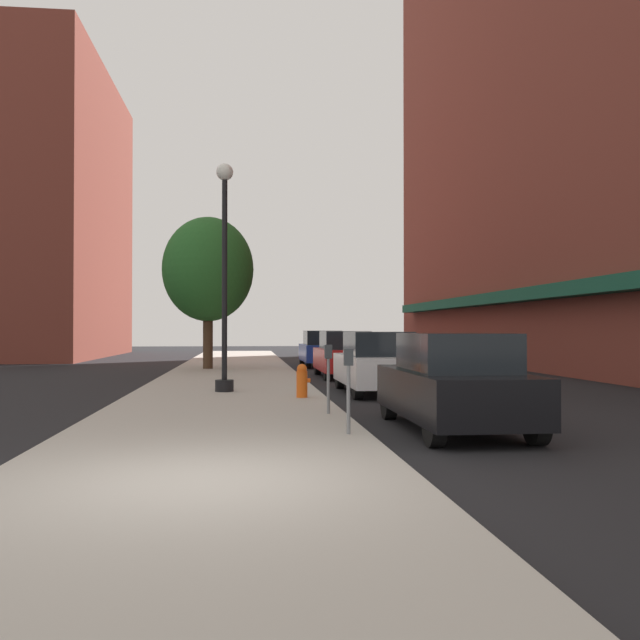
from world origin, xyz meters
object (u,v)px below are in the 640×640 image
Objects in this scene: parking_meter_near at (348,380)px; tree_near at (208,270)px; parking_meter_far at (328,370)px; car_white at (377,363)px; car_black at (454,383)px; fire_hydrant at (302,380)px; car_red at (344,355)px; car_blue at (322,349)px; lamppost at (225,272)px.

tree_near is at bearing 99.68° from parking_meter_near.
parking_meter_far is 0.30× the size of car_white.
car_black is at bearing -40.33° from parking_meter_far.
tree_near reaches higher than car_black.
fire_hydrant is 0.18× the size of car_red.
car_red is at bearing -87.75° from car_blue.
tree_near reaches higher than car_red.
fire_hydrant is 0.18× the size of car_blue.
car_black is at bearing -73.63° from tree_near.
parking_meter_near is at bearing -93.01° from car_blue.
parking_meter_near is 0.30× the size of car_blue.
car_blue is (0.00, 13.40, 0.00)m from car_white.
fire_hydrant is 0.60× the size of parking_meter_near.
tree_near reaches higher than car_blue.
lamppost is 4.50× the size of parking_meter_near.
car_red is (1.95, 14.00, -0.14)m from parking_meter_near.
tree_near is at bearing 104.28° from car_black.
fire_hydrant is 3.03m from car_white.
car_white is (5.03, -10.24, -3.35)m from tree_near.
tree_near is at bearing 95.27° from lamppost.
car_black reaches higher than fire_hydrant.
lamppost is 8.11m from parking_meter_near.
car_red is at bearing 58.01° from lamppost.
car_white is (1.95, 5.23, -0.14)m from parking_meter_far.
car_blue is at bearing 87.91° from car_black.
car_white and car_red have the same top height.
car_blue reaches higher than parking_meter_near.
tree_near reaches higher than parking_meter_far.
car_red is at bearing 87.91° from car_black.
car_black is at bearing 25.16° from parking_meter_near.
fire_hydrant is at bearing 94.37° from parking_meter_far.
car_red is at bearing 89.60° from car_white.
tree_near is at bearing 115.76° from car_white.
parking_meter_near is 0.30× the size of car_black.
lamppost is 1.37× the size of car_red.
car_white reaches higher than parking_meter_far.
car_black is (4.06, -6.59, -2.39)m from lamppost.
car_red is at bearing 80.31° from parking_meter_far.
car_white and car_blue have the same top height.
lamppost is 10.62m from tree_near.
parking_meter_far reaches higher than fire_hydrant.
parking_meter_far is 11.59m from car_red.
fire_hydrant is 8.55m from car_red.
car_red is (4.06, 6.49, -2.39)m from lamppost.
car_white is at bearing 75.96° from parking_meter_near.
lamppost reaches higher than car_blue.
car_black is (5.03, -17.12, -3.35)m from tree_near.
car_black and car_white have the same top height.
car_red is 7.21m from car_blue.
parking_meter_near is 21.29m from car_blue.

